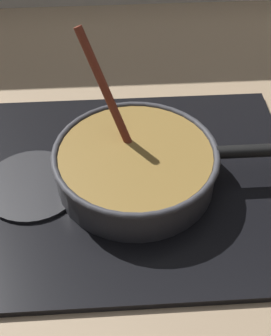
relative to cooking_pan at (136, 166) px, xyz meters
name	(u,v)px	position (x,y,z in m)	size (l,w,h in m)	color
ground	(165,238)	(0.04, -0.10, -0.07)	(2.40, 1.60, 0.04)	#9E8466
hob_plate	(136,184)	(0.00, 0.00, -0.04)	(0.56, 0.48, 0.01)	black
burner_ring	(136,180)	(0.00, 0.00, -0.03)	(0.20, 0.20, 0.01)	#592D0C
spare_burner	(32,185)	(-0.18, 0.00, -0.03)	(0.17, 0.17, 0.01)	#262628
cooking_pan	(136,166)	(0.00, 0.00, 0.00)	(0.43, 0.28, 0.25)	#38383D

